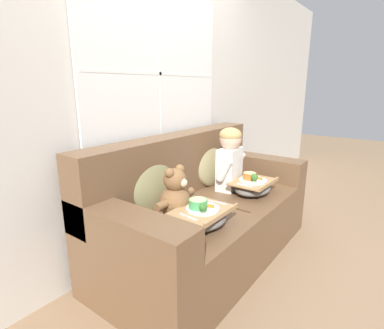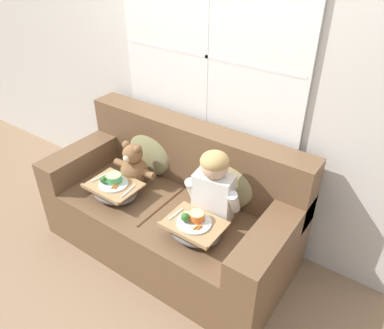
{
  "view_description": "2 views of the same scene",
  "coord_description": "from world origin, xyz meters",
  "px_view_note": "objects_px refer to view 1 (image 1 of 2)",
  "views": [
    {
      "loc": [
        -1.85,
        -1.2,
        1.36
      ],
      "look_at": [
        -0.12,
        0.09,
        0.79
      ],
      "focal_mm": 28.0,
      "sensor_mm": 36.0,
      "label": 1
    },
    {
      "loc": [
        1.43,
        -1.7,
        2.26
      ],
      "look_at": [
        0.14,
        0.12,
        0.8
      ],
      "focal_mm": 35.0,
      "sensor_mm": 36.0,
      "label": 2
    }
  ],
  "objects_px": {
    "throw_pillow_behind_child": "(210,162)",
    "lap_tray_teddy": "(202,216)",
    "throw_pillow_behind_teddy": "(153,183)",
    "lap_tray_child": "(253,186)",
    "couch": "(203,214)",
    "teddy_bear": "(176,196)",
    "child_figure": "(230,156)"
  },
  "relations": [
    {
      "from": "lap_tray_child",
      "to": "child_figure",
      "type": "bearing_deg",
      "value": 89.72
    },
    {
      "from": "throw_pillow_behind_teddy",
      "to": "child_figure",
      "type": "relative_size",
      "value": 0.84
    },
    {
      "from": "couch",
      "to": "throw_pillow_behind_teddy",
      "type": "relative_size",
      "value": 4.2
    },
    {
      "from": "throw_pillow_behind_teddy",
      "to": "lap_tray_child",
      "type": "bearing_deg",
      "value": -30.51
    },
    {
      "from": "child_figure",
      "to": "lap_tray_teddy",
      "type": "bearing_deg",
      "value": -162.95
    },
    {
      "from": "couch",
      "to": "throw_pillow_behind_teddy",
      "type": "height_order",
      "value": "couch"
    },
    {
      "from": "throw_pillow_behind_child",
      "to": "child_figure",
      "type": "xyz_separation_m",
      "value": [
        0.0,
        -0.21,
        0.09
      ]
    },
    {
      "from": "couch",
      "to": "lap_tray_teddy",
      "type": "relative_size",
      "value": 4.97
    },
    {
      "from": "throw_pillow_behind_child",
      "to": "teddy_bear",
      "type": "height_order",
      "value": "throw_pillow_behind_child"
    },
    {
      "from": "throw_pillow_behind_child",
      "to": "child_figure",
      "type": "relative_size",
      "value": 0.84
    },
    {
      "from": "child_figure",
      "to": "lap_tray_child",
      "type": "xyz_separation_m",
      "value": [
        -0.0,
        -0.23,
        -0.23
      ]
    },
    {
      "from": "lap_tray_child",
      "to": "lap_tray_teddy",
      "type": "xyz_separation_m",
      "value": [
        -0.74,
        0.0,
        0.0
      ]
    },
    {
      "from": "couch",
      "to": "child_figure",
      "type": "distance_m",
      "value": 0.56
    },
    {
      "from": "child_figure",
      "to": "teddy_bear",
      "type": "bearing_deg",
      "value": -179.69
    },
    {
      "from": "lap_tray_child",
      "to": "lap_tray_teddy",
      "type": "distance_m",
      "value": 0.74
    },
    {
      "from": "child_figure",
      "to": "lap_tray_teddy",
      "type": "distance_m",
      "value": 0.81
    },
    {
      "from": "teddy_bear",
      "to": "lap_tray_child",
      "type": "bearing_deg",
      "value": -16.83
    },
    {
      "from": "throw_pillow_behind_teddy",
      "to": "lap_tray_child",
      "type": "distance_m",
      "value": 0.87
    },
    {
      "from": "throw_pillow_behind_child",
      "to": "lap_tray_teddy",
      "type": "xyz_separation_m",
      "value": [
        -0.74,
        -0.44,
        -0.14
      ]
    },
    {
      "from": "throw_pillow_behind_child",
      "to": "lap_tray_teddy",
      "type": "height_order",
      "value": "throw_pillow_behind_child"
    },
    {
      "from": "couch",
      "to": "teddy_bear",
      "type": "height_order",
      "value": "couch"
    },
    {
      "from": "throw_pillow_behind_child",
      "to": "lap_tray_teddy",
      "type": "distance_m",
      "value": 0.87
    },
    {
      "from": "throw_pillow_behind_child",
      "to": "lap_tray_child",
      "type": "relative_size",
      "value": 1.17
    },
    {
      "from": "couch",
      "to": "teddy_bear",
      "type": "distance_m",
      "value": 0.46
    },
    {
      "from": "couch",
      "to": "lap_tray_teddy",
      "type": "distance_m",
      "value": 0.48
    },
    {
      "from": "throw_pillow_behind_child",
      "to": "teddy_bear",
      "type": "xyz_separation_m",
      "value": [
        -0.74,
        -0.21,
        -0.05
      ]
    },
    {
      "from": "throw_pillow_behind_teddy",
      "to": "lap_tray_child",
      "type": "xyz_separation_m",
      "value": [
        0.74,
        -0.44,
        -0.14
      ]
    },
    {
      "from": "child_figure",
      "to": "lap_tray_teddy",
      "type": "xyz_separation_m",
      "value": [
        -0.74,
        -0.23,
        -0.23
      ]
    },
    {
      "from": "throw_pillow_behind_teddy",
      "to": "lap_tray_teddy",
      "type": "relative_size",
      "value": 1.19
    },
    {
      "from": "teddy_bear",
      "to": "child_figure",
      "type": "bearing_deg",
      "value": 0.31
    },
    {
      "from": "couch",
      "to": "teddy_bear",
      "type": "xyz_separation_m",
      "value": [
        -0.37,
        -0.02,
        0.27
      ]
    },
    {
      "from": "throw_pillow_behind_child",
      "to": "teddy_bear",
      "type": "distance_m",
      "value": 0.77
    }
  ]
}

